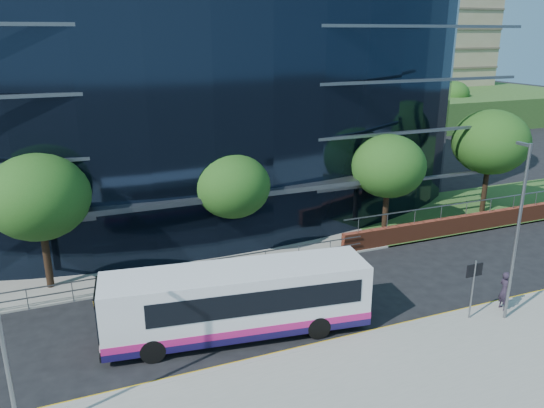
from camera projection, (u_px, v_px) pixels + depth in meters
name	position (u px, v px, depth m)	size (l,w,h in m)	color
ground	(364.00, 323.00, 23.80)	(200.00, 200.00, 0.00)	black
pavement_near	(436.00, 387.00, 19.37)	(80.00, 8.00, 0.15)	gray
kerb	(376.00, 333.00, 22.89)	(80.00, 0.25, 0.16)	gray
yellow_line_outer	(374.00, 332.00, 23.09)	(80.00, 0.08, 0.01)	gold
yellow_line_inner	(372.00, 330.00, 23.22)	(80.00, 0.08, 0.01)	gold
far_forecourt	(178.00, 252.00, 31.32)	(50.00, 8.00, 0.10)	gray
glass_office	(169.00, 97.00, 38.27)	(44.00, 23.10, 16.00)	black
guard_railings	(156.00, 273.00, 26.85)	(24.00, 0.05, 1.10)	slate
apartment_block	(351.00, 41.00, 82.25)	(60.00, 42.00, 30.00)	#2D511E
street_sign	(474.00, 277.00, 23.35)	(0.85, 0.09, 2.80)	slate
tree_far_a	(38.00, 197.00, 25.57)	(4.95, 4.95, 6.98)	black
tree_far_b	(233.00, 186.00, 29.79)	(4.29, 4.29, 6.05)	black
tree_far_c	(388.00, 166.00, 32.84)	(4.62, 4.62, 6.51)	black
tree_far_d	(491.00, 142.00, 36.74)	(5.28, 5.28, 7.44)	black
tree_dist_e	(362.00, 99.00, 66.24)	(4.62, 4.62, 6.51)	black
tree_dist_f	(454.00, 94.00, 73.84)	(4.29, 4.29, 6.05)	black
streetlight_east	(517.00, 229.00, 22.66)	(0.15, 0.77, 8.00)	slate
city_bus	(240.00, 300.00, 22.46)	(11.48, 4.02, 3.04)	silver
pedestrian	(505.00, 291.00, 24.44)	(0.68, 0.45, 1.88)	#271F2E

